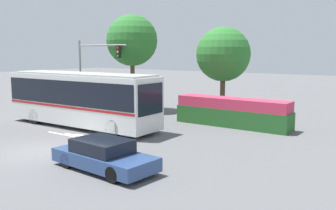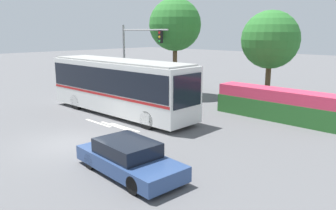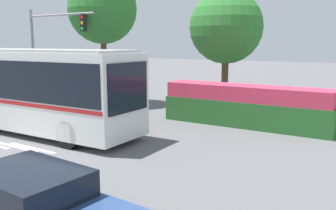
# 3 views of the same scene
# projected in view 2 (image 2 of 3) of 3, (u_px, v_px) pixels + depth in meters

# --- Properties ---
(ground_plane) EXTENTS (140.00, 140.00, 0.00)m
(ground_plane) POSITION_uv_depth(u_px,v_px,m) (70.00, 143.00, 15.61)
(ground_plane) COLOR #5B5B5E
(city_bus) EXTENTS (11.13, 2.84, 3.41)m
(city_bus) POSITION_uv_depth(u_px,v_px,m) (119.00, 84.00, 20.78)
(city_bus) COLOR silver
(city_bus) RESTS_ON ground
(sedan_foreground) EXTENTS (4.64, 2.14, 1.24)m
(sedan_foreground) POSITION_uv_depth(u_px,v_px,m) (129.00, 158.00, 12.19)
(sedan_foreground) COLOR navy
(sedan_foreground) RESTS_ON ground
(traffic_light_pole) EXTENTS (5.17, 0.24, 5.63)m
(traffic_light_pole) POSITION_uv_depth(u_px,v_px,m) (135.00, 49.00, 26.56)
(traffic_light_pole) COLOR gray
(traffic_light_pole) RESTS_ON ground
(flowering_hedge) EXTENTS (7.51, 1.52, 1.81)m
(flowering_hedge) POSITION_uv_depth(u_px,v_px,m) (277.00, 104.00, 19.76)
(flowering_hedge) COLOR #286028
(flowering_hedge) RESTS_ON ground
(street_tree_left) EXTENTS (4.06, 4.06, 7.65)m
(street_tree_left) POSITION_uv_depth(u_px,v_px,m) (175.00, 25.00, 26.00)
(street_tree_left) COLOR brown
(street_tree_left) RESTS_ON ground
(street_tree_centre) EXTENTS (4.09, 4.09, 6.59)m
(street_tree_centre) POSITION_uv_depth(u_px,v_px,m) (270.00, 40.00, 23.56)
(street_tree_centre) COLOR brown
(street_tree_centre) RESTS_ON ground
(lane_stripe_near) EXTENTS (2.40, 0.16, 0.01)m
(lane_stripe_near) POSITION_uv_depth(u_px,v_px,m) (114.00, 126.00, 18.49)
(lane_stripe_near) COLOR silver
(lane_stripe_near) RESTS_ON ground
(lane_stripe_mid) EXTENTS (2.40, 0.16, 0.01)m
(lane_stripe_mid) POSITION_uv_depth(u_px,v_px,m) (98.00, 123.00, 19.06)
(lane_stripe_mid) COLOR silver
(lane_stripe_mid) RESTS_ON ground
(lane_stripe_far) EXTENTS (2.40, 0.16, 0.01)m
(lane_stripe_far) POSITION_uv_depth(u_px,v_px,m) (125.00, 127.00, 18.19)
(lane_stripe_far) COLOR silver
(lane_stripe_far) RESTS_ON ground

